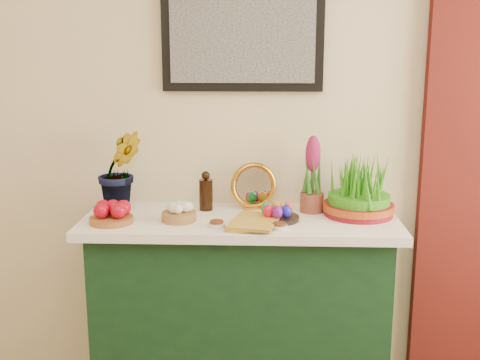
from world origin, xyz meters
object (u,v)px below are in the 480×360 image
(wheatgrass_sabzeh, at_px, (359,191))
(mirror, at_px, (254,186))
(sideboard, at_px, (240,313))
(book, at_px, (232,220))
(hyacinth_green, at_px, (120,157))

(wheatgrass_sabzeh, bearing_deg, mirror, 168.72)
(sideboard, xyz_separation_m, wheatgrass_sabzeh, (0.53, 0.05, 0.58))
(book, bearing_deg, hyacinth_green, 172.50)
(sideboard, height_order, wheatgrass_sabzeh, wheatgrass_sabzeh)
(wheatgrass_sabzeh, bearing_deg, hyacinth_green, 177.61)
(mirror, distance_m, wheatgrass_sabzeh, 0.48)
(hyacinth_green, xyz_separation_m, wheatgrass_sabzeh, (1.09, -0.05, -0.13))
(hyacinth_green, relative_size, mirror, 2.21)
(hyacinth_green, height_order, wheatgrass_sabzeh, hyacinth_green)
(book, bearing_deg, mirror, 84.31)
(sideboard, height_order, mirror, mirror)
(sideboard, xyz_separation_m, mirror, (0.06, 0.14, 0.57))
(sideboard, height_order, hyacinth_green, hyacinth_green)
(mirror, relative_size, wheatgrass_sabzeh, 0.70)
(wheatgrass_sabzeh, bearing_deg, sideboard, -174.68)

